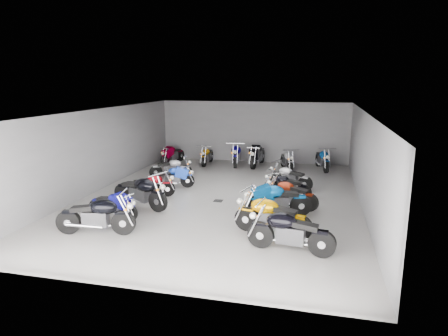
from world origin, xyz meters
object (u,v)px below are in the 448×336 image
at_px(drain_grate, 218,201).
at_px(motorcycle_right_f, 290,177).
at_px(motorcycle_back_a, 173,155).
at_px(motorcycle_left_a, 97,216).
at_px(motorcycle_left_c, 140,192).
at_px(motorcycle_back_c, 236,154).
at_px(motorcycle_right_a, 289,232).
at_px(motorcycle_back_b, 207,155).
at_px(motorcycle_right_d, 290,194).
at_px(motorcycle_right_b, 272,216).
at_px(motorcycle_back_d, 257,155).
at_px(motorcycle_right_e, 287,186).
at_px(motorcycle_back_e, 287,160).
at_px(motorcycle_left_d, 150,185).
at_px(motorcycle_left_e, 172,177).
at_px(motorcycle_left_b, 113,205).
at_px(motorcycle_right_c, 276,200).
at_px(motorcycle_back_f, 323,159).

height_order(drain_grate, motorcycle_right_f, motorcycle_right_f).
bearing_deg(motorcycle_back_a, motorcycle_right_f, 164.60).
bearing_deg(motorcycle_left_a, motorcycle_left_c, 165.44).
relative_size(motorcycle_left_a, motorcycle_back_c, 0.98).
bearing_deg(motorcycle_back_a, motorcycle_left_a, 112.21).
xyz_separation_m(motorcycle_right_a, motorcycle_back_b, (-5.02, 9.98, -0.07)).
relative_size(drain_grate, motorcycle_right_a, 0.14).
bearing_deg(motorcycle_back_a, motorcycle_right_d, 151.15).
distance_m(motorcycle_right_b, motorcycle_back_d, 9.31).
bearing_deg(motorcycle_left_a, drain_grate, 136.11).
relative_size(motorcycle_right_a, motorcycle_back_d, 0.94).
height_order(motorcycle_right_b, motorcycle_right_e, motorcycle_right_b).
xyz_separation_m(motorcycle_right_f, motorcycle_back_e, (-0.40, 3.45, 0.02)).
bearing_deg(motorcycle_left_d, motorcycle_left_e, 142.30).
xyz_separation_m(drain_grate, motorcycle_left_a, (-2.54, -3.91, 0.54)).
distance_m(motorcycle_left_b, motorcycle_back_d, 9.48).
xyz_separation_m(motorcycle_left_a, motorcycle_back_d, (2.98, 10.23, 0.03)).
relative_size(motorcycle_left_d, motorcycle_back_b, 0.90).
relative_size(motorcycle_left_c, motorcycle_right_f, 1.24).
relative_size(motorcycle_back_b, motorcycle_back_e, 1.02).
relative_size(motorcycle_right_c, motorcycle_back_b, 1.10).
bearing_deg(motorcycle_right_c, motorcycle_left_c, 73.47).
bearing_deg(motorcycle_left_e, motorcycle_back_c, 139.59).
relative_size(motorcycle_back_b, motorcycle_back_c, 0.85).
height_order(motorcycle_right_e, motorcycle_back_f, motorcycle_back_f).
bearing_deg(motorcycle_left_a, motorcycle_back_e, 144.29).
bearing_deg(motorcycle_back_c, motorcycle_left_c, 69.74).
distance_m(motorcycle_left_b, motorcycle_right_f, 7.15).
xyz_separation_m(motorcycle_left_b, motorcycle_left_d, (0.16, 2.47, 0.02)).
height_order(motorcycle_right_d, motorcycle_right_e, motorcycle_right_d).
height_order(motorcycle_left_b, motorcycle_right_a, motorcycle_right_a).
bearing_deg(motorcycle_right_e, motorcycle_left_c, 135.07).
xyz_separation_m(drain_grate, motorcycle_back_d, (0.44, 6.32, 0.57)).
bearing_deg(motorcycle_left_e, motorcycle_right_e, 64.09).
relative_size(drain_grate, motorcycle_left_c, 0.14).
relative_size(motorcycle_left_e, motorcycle_back_e, 0.92).
height_order(motorcycle_left_d, motorcycle_back_d, motorcycle_back_d).
bearing_deg(motorcycle_left_b, motorcycle_left_c, 173.83).
xyz_separation_m(motorcycle_left_e, motorcycle_back_c, (1.61, 5.04, 0.11)).
bearing_deg(motorcycle_right_c, motorcycle_left_a, 100.61).
bearing_deg(motorcycle_left_d, motorcycle_back_b, 151.25).
relative_size(motorcycle_back_a, motorcycle_back_b, 1.00).
xyz_separation_m(drain_grate, motorcycle_back_e, (1.98, 5.84, 0.48)).
height_order(motorcycle_left_a, motorcycle_back_e, motorcycle_left_a).
distance_m(motorcycle_back_c, motorcycle_back_f, 4.32).
bearing_deg(motorcycle_back_c, motorcycle_back_f, 171.04).
xyz_separation_m(motorcycle_right_f, motorcycle_back_c, (-3.03, 3.94, 0.09)).
bearing_deg(motorcycle_right_b, motorcycle_left_e, 61.58).
xyz_separation_m(motorcycle_right_a, motorcycle_back_e, (-0.87, 9.68, -0.06)).
bearing_deg(motorcycle_left_d, motorcycle_back_c, 138.44).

